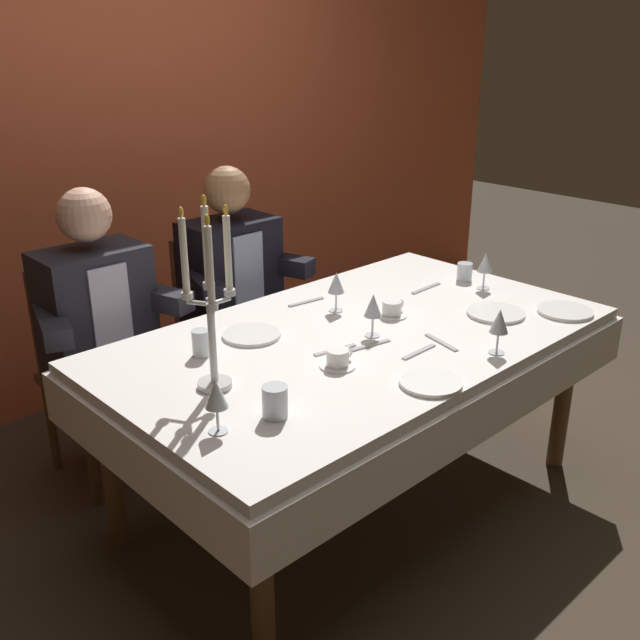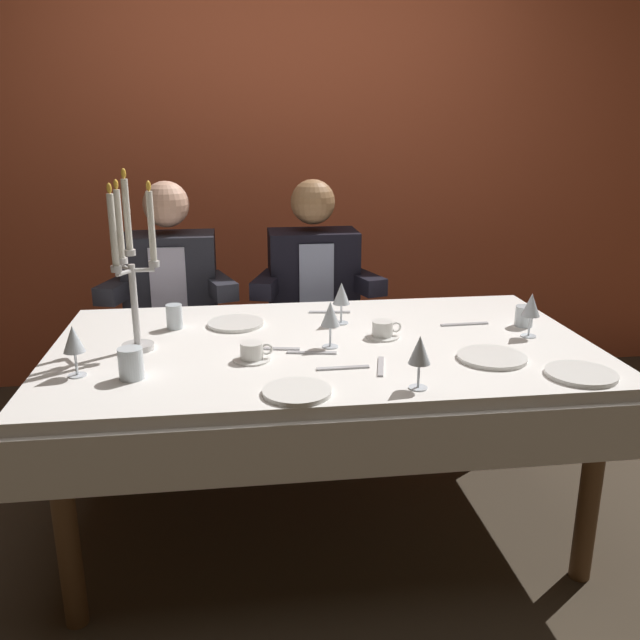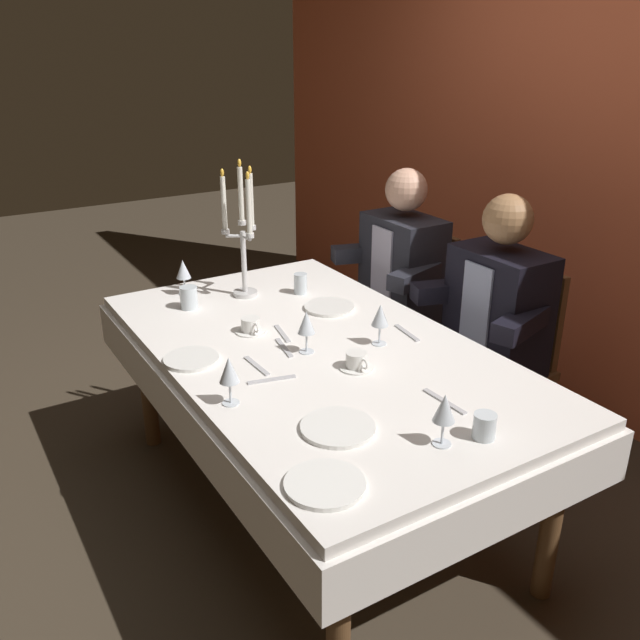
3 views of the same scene
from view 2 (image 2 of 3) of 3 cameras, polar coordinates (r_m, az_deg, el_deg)
ground_plane at (r=2.69m, az=0.24°, el=-17.05°), size 12.00×12.00×0.00m
back_wall at (r=3.89m, az=-3.15°, el=14.60°), size 6.00×0.12×2.70m
dining_table at (r=2.40m, az=0.26°, el=-4.63°), size 1.94×1.14×0.74m
candelabra at (r=2.30m, az=-15.94°, el=4.09°), size 0.15×0.17×0.61m
dinner_plate_0 at (r=2.27m, az=14.61°, el=-3.13°), size 0.23×0.23×0.01m
dinner_plate_1 at (r=2.58m, az=-7.28°, el=-0.30°), size 0.22×0.22×0.01m
dinner_plate_2 at (r=1.92m, az=-2.00°, el=-6.19°), size 0.20×0.20×0.01m
dinner_plate_3 at (r=2.21m, az=21.60°, el=-4.35°), size 0.22×0.22×0.01m
wine_glass_0 at (r=1.94m, az=8.60°, el=-2.68°), size 0.07×0.07×0.16m
wine_glass_1 at (r=2.51m, az=17.76°, el=1.13°), size 0.07×0.07×0.16m
wine_glass_2 at (r=2.28m, az=0.90°, el=0.38°), size 0.07×0.07×0.16m
wine_glass_3 at (r=2.55m, az=1.86°, el=2.22°), size 0.07×0.07×0.16m
wine_glass_4 at (r=2.15m, az=-20.51°, el=-1.69°), size 0.07×0.07×0.16m
water_tumbler_0 at (r=2.66m, az=17.20°, el=0.33°), size 0.07×0.07×0.08m
water_tumbler_1 at (r=2.10m, az=-16.01°, el=-3.63°), size 0.08×0.08×0.10m
water_tumbler_2 at (r=2.56m, az=-12.46°, el=0.29°), size 0.06×0.06×0.09m
coffee_cup_0 at (r=2.19m, az=-5.88°, el=-2.81°), size 0.13×0.12×0.06m
coffee_cup_1 at (r=2.42m, az=5.45°, el=-0.87°), size 0.13×0.12×0.06m
fork_0 at (r=2.29m, az=-3.87°, el=-2.48°), size 0.17×0.05×0.01m
fork_1 at (r=2.25m, az=-0.72°, el=-2.83°), size 0.17×0.05×0.01m
spoon_2 at (r=2.13m, az=5.27°, el=-4.00°), size 0.06×0.17×0.01m
knife_3 at (r=2.62m, az=12.36°, el=-0.35°), size 0.19×0.02×0.01m
fork_4 at (r=2.11m, az=2.00°, el=-4.15°), size 0.17×0.02×0.01m
fork_5 at (r=2.72m, az=0.84°, el=0.69°), size 0.17×0.04×0.01m
seated_diner_0 at (r=3.21m, az=-12.68°, el=2.62°), size 0.63×0.48×1.24m
seated_diner_1 at (r=3.21m, az=-0.61°, el=3.07°), size 0.63×0.48×1.24m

